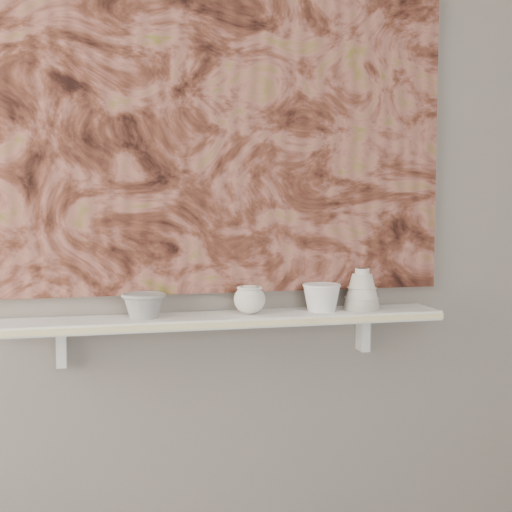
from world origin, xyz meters
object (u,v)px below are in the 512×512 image
object	(u,v)px
shelf	(224,320)
bowl_white	(322,297)
painting	(218,119)
cup_cream	(250,300)
bell_vessel	(362,289)
bowl_grey	(144,305)

from	to	relation	value
shelf	bowl_white	world-z (taller)	bowl_white
painting	cup_cream	bearing A→B (deg)	-44.06
bell_vessel	bowl_white	size ratio (longest dim) A/B	1.10
bell_vessel	shelf	bearing A→B (deg)	180.00
shelf	bowl_white	size ratio (longest dim) A/B	11.34
bell_vessel	bowl_white	xyz separation A→B (m)	(-0.14, 0.00, -0.02)
painting	bowl_white	bearing A→B (deg)	-14.11
painting	bowl_grey	distance (m)	0.63
bell_vessel	bowl_grey	bearing A→B (deg)	180.00
bell_vessel	bowl_white	distance (m)	0.14
bowl_grey	bowl_white	distance (m)	0.57
shelf	cup_cream	xyz separation A→B (m)	(0.08, 0.00, 0.06)
cup_cream	bell_vessel	world-z (taller)	bell_vessel
cup_cream	bowl_white	size ratio (longest dim) A/B	0.80
shelf	cup_cream	distance (m)	0.10
bowl_white	painting	bearing A→B (deg)	165.89
shelf	bowl_grey	size ratio (longest dim) A/B	10.43
cup_cream	bowl_white	bearing A→B (deg)	0.00
bowl_white	bell_vessel	bearing A→B (deg)	0.00
painting	cup_cream	world-z (taller)	painting
cup_cream	bell_vessel	distance (m)	0.38
bowl_grey	cup_cream	size ratio (longest dim) A/B	1.35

